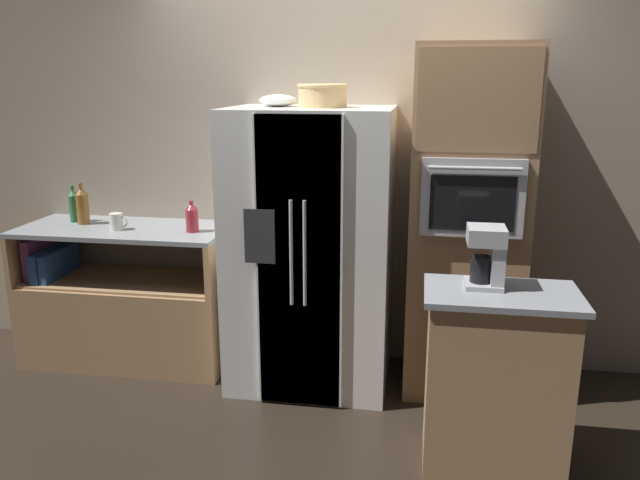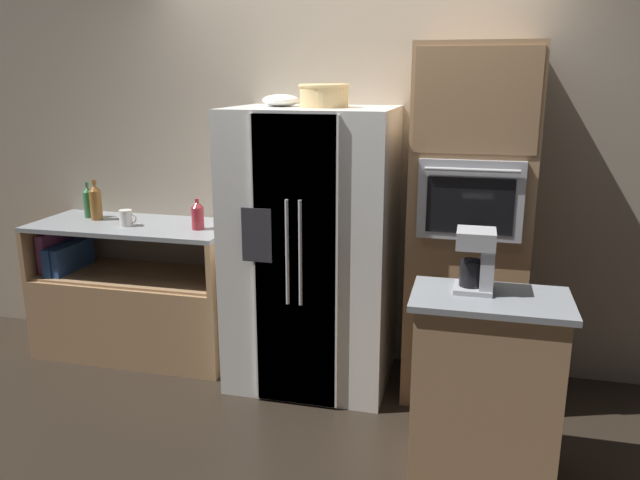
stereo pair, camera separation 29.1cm
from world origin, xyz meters
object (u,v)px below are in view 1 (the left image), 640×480
Objects in this scene: bottle_wide at (192,217)px; mug at (117,222)px; wall_oven at (466,224)px; refrigerator at (311,249)px; bottle_short at (74,206)px; wicker_basket at (323,95)px; coffee_maker at (489,255)px; fruit_bowl at (278,100)px; bottle_tall at (82,206)px.

bottle_wide reaches higher than mug.
bottle_wide is (-1.71, -0.03, -0.01)m from wall_oven.
refrigerator is at bearing -175.63° from wall_oven.
bottle_short is 0.43m from mug.
bottle_wide is at bearing 177.76° from wicker_basket.
bottle_wide is 0.68× the size of coffee_maker.
coffee_maker is at bearing -32.61° from fruit_bowl.
fruit_bowl reaches higher than bottle_tall.
bottle_short is (-1.47, 0.13, -0.71)m from fruit_bowl.
bottle_tall is at bearing 175.22° from refrigerator.
refrigerator is at bearing -6.31° from bottle_short.
wall_oven is at bearing 4.37° from refrigerator.
bottle_tall is 0.11m from bottle_short.
wicker_basket reaches higher than mug.
fruit_bowl reaches higher than refrigerator.
refrigerator reaches higher than bottle_wide.
bottle_tall is (-1.58, 0.13, 0.20)m from refrigerator.
wicker_basket reaches higher than coffee_maker.
wicker_basket reaches higher than bottle_wide.
fruit_bowl is at bearing 2.18° from mug.
wicker_basket is 1.48× the size of bottle_wide.
mug is at bearing 179.80° from wicker_basket.
bottle_tall reaches higher than mug.
fruit_bowl is 1.57m from coffee_maker.
coffee_maker is (0.99, -0.71, 0.21)m from refrigerator.
fruit_bowl is 1.84× the size of mug.
wicker_basket is at bearing -0.20° from mug.
mug is at bearing -178.44° from wall_oven.
bottle_wide is at bearing -178.94° from wall_oven.
coffee_maker reaches higher than mug.
mug is at bearing -177.82° from fruit_bowl.
wicker_basket is 1.01× the size of coffee_maker.
bottle_wide is at bearing -178.76° from fruit_bowl.
fruit_bowl is 0.93m from bottle_wide.
wall_oven is 10.29× the size of bottle_wide.
bottle_tall reaches higher than bottle_wide.
bottle_short is 0.91m from bottle_wide.
fruit_bowl is (-0.28, 0.05, -0.04)m from wicker_basket.
wicker_basket reaches higher than bottle_short.
wicker_basket reaches higher than refrigerator.
wicker_basket is 0.28m from fruit_bowl.
mug is at bearing -23.81° from bottle_short.
wall_oven is 17.01× the size of mug.
mug is (0.30, -0.12, -0.07)m from bottle_tall.
wall_oven reaches higher than bottle_tall.
bottle_wide is (-0.78, 0.04, 0.17)m from refrigerator.
refrigerator reaches higher than bottle_tall.
wicker_basket is at bearing -175.69° from wall_oven.
bottle_short is at bearing 161.37° from coffee_maker.
refrigerator is at bearing -4.78° from bottle_tall.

